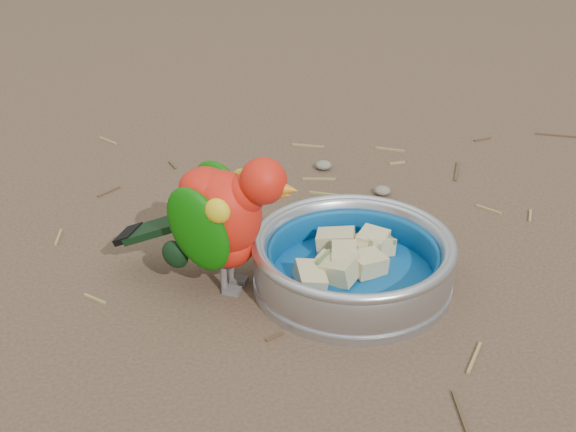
{
  "coord_description": "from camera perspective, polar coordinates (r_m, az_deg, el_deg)",
  "views": [
    {
      "loc": [
        -0.07,
        -0.76,
        0.51
      ],
      "look_at": [
        -0.05,
        0.03,
        0.08
      ],
      "focal_mm": 50.0,
      "sensor_mm": 36.0,
      "label": 1
    }
  ],
  "objects": [
    {
      "name": "bowl_wall",
      "position": [
        0.9,
        4.66,
        -2.98
      ],
      "size": [
        0.23,
        0.23,
        0.04
      ],
      "primitive_type": null,
      "color": "#B2B2BA",
      "rests_on": "food_bowl"
    },
    {
      "name": "food_bowl",
      "position": [
        0.92,
        4.59,
        -4.58
      ],
      "size": [
        0.23,
        0.23,
        0.02
      ],
      "primitive_type": "cylinder",
      "color": "#B2B2BA",
      "rests_on": "ground"
    },
    {
      "name": "fruit_wedges",
      "position": [
        0.9,
        4.65,
        -3.36
      ],
      "size": [
        0.14,
        0.14,
        0.03
      ],
      "primitive_type": null,
      "color": "tan",
      "rests_on": "food_bowl"
    },
    {
      "name": "ground",
      "position": [
        0.91,
        3.39,
        -5.24
      ],
      "size": [
        60.0,
        60.0,
        0.0
      ],
      "primitive_type": "plane",
      "color": "#4C392A"
    },
    {
      "name": "ground_debris",
      "position": [
        0.95,
        0.41,
        -3.37
      ],
      "size": [
        0.9,
        0.8,
        0.01
      ],
      "primitive_type": null,
      "color": "olive",
      "rests_on": "ground"
    },
    {
      "name": "lory_parrot",
      "position": [
        0.88,
        -4.7,
        -0.63
      ],
      "size": [
        0.22,
        0.15,
        0.16
      ],
      "primitive_type": null,
      "rotation": [
        0.0,
        0.0,
        -1.91
      ],
      "color": "red",
      "rests_on": "ground"
    }
  ]
}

